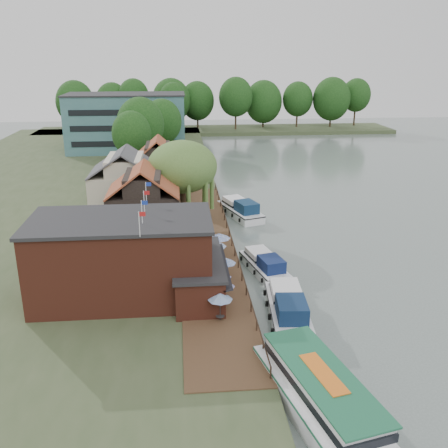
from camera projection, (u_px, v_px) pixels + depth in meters
name	position (u px, v px, depth m)	size (l,w,h in m)	color
ground	(299.00, 293.00, 46.83)	(260.00, 260.00, 0.00)	#576560
land_bank	(56.00, 196.00, 77.05)	(50.00, 140.00, 1.00)	#384728
quay_deck	(208.00, 247.00, 55.21)	(6.00, 50.00, 0.10)	#47301E
quay_rail	(231.00, 241.00, 55.77)	(0.20, 49.00, 1.00)	black
pub	(146.00, 257.00, 43.17)	(20.00, 11.00, 7.30)	maroon
hotel_block	(127.00, 122.00, 108.55)	(25.40, 12.40, 12.30)	#38666B
cottage_a	(144.00, 202.00, 57.02)	(8.60, 7.60, 8.50)	black
cottage_b	(126.00, 182.00, 66.18)	(9.60, 8.60, 8.50)	beige
cottage_c	(158.00, 166.00, 75.00)	(7.60, 7.60, 8.50)	black
willow	(183.00, 182.00, 61.80)	(8.60, 8.60, 10.43)	#476B2D
umbrella_0	(220.00, 307.00, 39.62)	(2.01, 2.01, 2.38)	#19488C
umbrella_1	(223.00, 293.00, 41.81)	(1.94, 1.94, 2.38)	navy
umbrella_2	(218.00, 284.00, 43.53)	(2.37, 2.37, 2.38)	navy
umbrella_3	(226.00, 270.00, 46.44)	(1.95, 1.95, 2.38)	#1C429A
umbrella_4	(215.00, 252.00, 50.45)	(2.31, 2.31, 2.38)	#1C4E9B
umbrella_5	(219.00, 244.00, 52.67)	(2.41, 2.41, 2.38)	#1C409D
cruiser_0	(288.00, 304.00, 42.15)	(3.43, 10.61, 2.60)	silver
cruiser_1	(264.00, 262.00, 51.05)	(3.00, 9.30, 2.23)	white
cruiser_2	(240.00, 207.00, 68.70)	(3.41, 10.53, 2.58)	white
tour_boat	(328.00, 402.00, 29.85)	(4.11, 14.59, 3.19)	silver
swan	(319.00, 364.00, 35.87)	(0.44, 0.44, 0.44)	white
bank_tree_0	(132.00, 145.00, 84.36)	(6.63, 6.63, 11.42)	#143811
bank_tree_1	(141.00, 135.00, 88.51)	(8.35, 8.35, 13.27)	#143811
bank_tree_2	(163.00, 129.00, 99.28)	(7.69, 7.69, 12.03)	#143811
bank_tree_3	(158.00, 119.00, 117.34)	(7.09, 7.09, 11.31)	#143811
bank_tree_4	(173.00, 110.00, 124.90)	(6.73, 6.73, 13.74)	#143811
bank_tree_5	(156.00, 113.00, 131.09)	(7.18, 7.18, 10.91)	#143811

